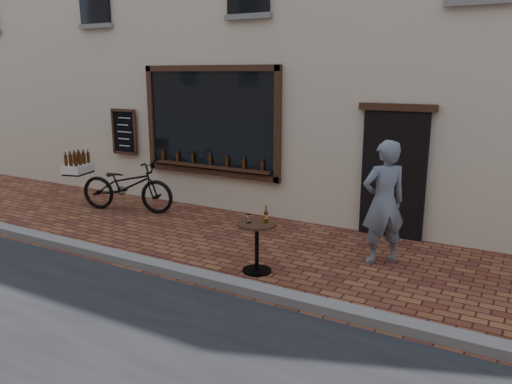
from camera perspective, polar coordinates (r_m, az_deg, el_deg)
The scene contains 5 objects.
ground at distance 7.02m, azimuth -8.27°, elevation -10.33°, with size 90.00×90.00×0.00m, color #54231B.
kerb at distance 7.14m, azimuth -7.29°, elevation -9.35°, with size 90.00×0.25×0.12m, color slate.
cargo_bicycle at distance 10.70m, azimuth -14.73°, elevation 0.80°, with size 2.47×1.21×1.16m.
bistro_table at distance 7.17m, azimuth 0.11°, elevation -5.14°, with size 0.58×0.58×0.99m.
pedestrian at distance 7.65m, azimuth 14.39°, elevation -1.17°, with size 0.68×0.45×1.88m, color slate.
Camera 1 is at (4.01, -5.03, 2.81)m, focal length 35.00 mm.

